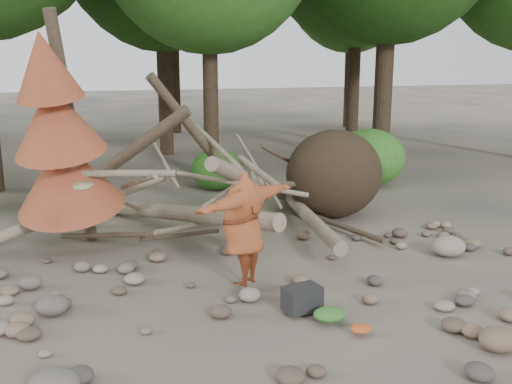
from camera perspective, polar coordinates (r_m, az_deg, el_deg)
name	(u,v)px	position (r m, az deg, el deg)	size (l,w,h in m)	color
ground	(299,309)	(8.36, 4.36, -11.57)	(120.00, 120.00, 0.00)	#514C44
deadfall_pile	(311,178)	(12.54, 5.55, 1.42)	(8.55, 5.24, 3.30)	#332619
dead_conifer	(60,141)	(10.46, -19.00, 4.87)	(2.06, 2.16, 4.35)	#4C3F30
bush_mid	(217,169)	(15.54, -3.91, 2.27)	(1.40, 1.40, 1.12)	#2D681E
bush_right	(369,157)	(16.32, 11.25, 3.42)	(2.00, 2.00, 1.60)	#397B26
frisbee_thrower	(244,229)	(8.71, -1.26, -3.69)	(3.54, 1.68, 1.89)	brown
backpack	(302,302)	(8.16, 4.62, -10.92)	(0.51, 0.34, 0.34)	black
cloth_green	(330,318)	(7.94, 7.39, -12.35)	(0.46, 0.38, 0.17)	#35692A
cloth_orange	(361,332)	(7.70, 10.42, -13.61)	(0.28, 0.23, 0.10)	#BE4B20
boulder_front_right	(499,339)	(7.79, 23.09, -13.39)	(0.49, 0.44, 0.29)	brown
boulder_mid_right	(448,246)	(10.94, 18.69, -5.14)	(0.62, 0.56, 0.37)	gray
boulder_mid_left	(52,305)	(8.59, -19.72, -10.61)	(0.47, 0.42, 0.28)	#5C534E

